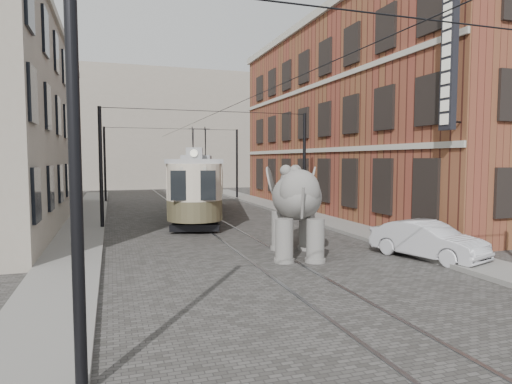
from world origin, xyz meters
name	(u,v)px	position (x,y,z in m)	size (l,w,h in m)	color
ground	(247,245)	(0.00, 0.00, 0.00)	(120.00, 120.00, 0.00)	#484643
tram_rails	(247,245)	(0.00, 0.00, 0.01)	(1.54, 80.00, 0.02)	slate
sidewalk_right	(376,235)	(6.00, 0.00, 0.07)	(2.00, 60.00, 0.15)	slate
sidewalk_left	(73,254)	(-6.50, 0.00, 0.07)	(2.00, 60.00, 0.15)	slate
brick_building	(366,121)	(11.00, 9.00, 6.00)	(8.00, 26.00, 12.00)	brown
distant_block	(154,131)	(0.00, 40.00, 7.00)	(28.00, 10.00, 14.00)	gray
catenary	(214,168)	(-0.20, 5.00, 3.00)	(11.00, 30.20, 6.00)	black
tram	(199,172)	(-0.03, 9.80, 2.66)	(2.77, 13.43, 5.33)	beige
elephant	(296,210)	(1.13, -2.33, 1.63)	(2.94, 5.33, 3.26)	slate
parked_car	(427,240)	(5.26, -4.21, 0.65)	(1.39, 3.96, 1.31)	#B6B5BB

